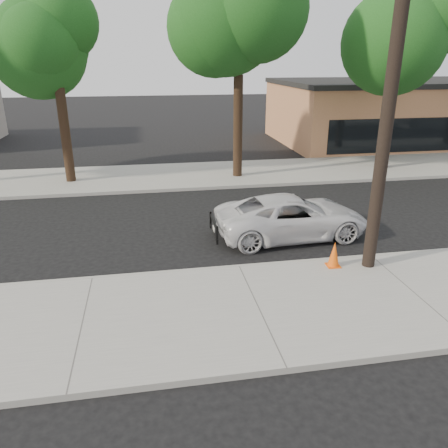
{
  "coord_description": "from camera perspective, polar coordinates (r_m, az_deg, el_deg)",
  "views": [
    {
      "loc": [
        -2.34,
        -12.92,
        5.63
      ],
      "look_at": [
        -0.23,
        -0.98,
        1.0
      ],
      "focal_mm": 35.0,
      "sensor_mm": 36.0,
      "label": 1
    }
  ],
  "objects": [
    {
      "name": "tree_d",
      "position": [
        24.36,
        22.54,
        21.18
      ],
      "size": [
        4.5,
        4.35,
        8.75
      ],
      "color": "black",
      "rests_on": "far_sidewalk"
    },
    {
      "name": "tree_c",
      "position": [
        21.09,
        2.7,
        24.36
      ],
      "size": [
        4.96,
        4.8,
        9.55
      ],
      "color": "black",
      "rests_on": "far_sidewalk"
    },
    {
      "name": "far_sidewalk",
      "position": [
        22.25,
        -3.7,
        6.4
      ],
      "size": [
        90.0,
        5.0,
        0.15
      ],
      "primitive_type": "cube",
      "color": "gray",
      "rests_on": "ground"
    },
    {
      "name": "tree_b",
      "position": [
        21.27,
        -20.88,
        21.06
      ],
      "size": [
        4.34,
        4.2,
        8.45
      ],
      "color": "black",
      "rests_on": "far_sidewalk"
    },
    {
      "name": "curb_near",
      "position": [
        12.38,
        1.96,
        -5.77
      ],
      "size": [
        90.0,
        0.12,
        0.16
      ],
      "primitive_type": "cube",
      "color": "#9E9B93",
      "rests_on": "ground"
    },
    {
      "name": "traffic_cone",
      "position": [
        12.56,
        14.18,
        -3.88
      ],
      "size": [
        0.4,
        0.4,
        0.72
      ],
      "rotation": [
        0.0,
        0.0,
        -0.07
      ],
      "color": "#F65B0C",
      "rests_on": "near_sidewalk"
    },
    {
      "name": "near_sidewalk",
      "position": [
        10.52,
        4.47,
        -11.06
      ],
      "size": [
        90.0,
        4.4,
        0.15
      ],
      "primitive_type": "cube",
      "color": "gray",
      "rests_on": "ground"
    },
    {
      "name": "police_cruiser",
      "position": [
        14.64,
        8.87,
        0.96
      ],
      "size": [
        5.17,
        2.61,
        1.4
      ],
      "primitive_type": "imported",
      "rotation": [
        0.0,
        0.0,
        1.63
      ],
      "color": "silver",
      "rests_on": "ground"
    },
    {
      "name": "ground",
      "position": [
        14.28,
        0.22,
        -2.31
      ],
      "size": [
        120.0,
        120.0,
        0.0
      ],
      "primitive_type": "plane",
      "color": "black",
      "rests_on": "ground"
    },
    {
      "name": "utility_pole",
      "position": [
        11.86,
        20.83,
        15.09
      ],
      "size": [
        1.4,
        0.34,
        9.0
      ],
      "color": "black",
      "rests_on": "near_sidewalk"
    },
    {
      "name": "building_main",
      "position": [
        34.44,
        22.86,
        13.28
      ],
      "size": [
        18.0,
        10.0,
        4.0
      ],
      "primitive_type": "cube",
      "color": "#AF7349",
      "rests_on": "ground"
    }
  ]
}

